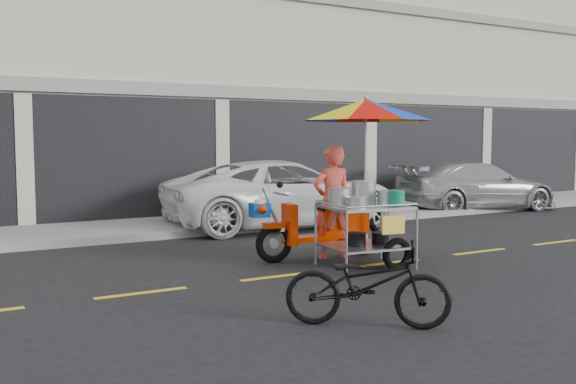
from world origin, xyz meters
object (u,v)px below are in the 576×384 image
silver_pickup (475,186)px  white_pickup (285,194)px  near_bicycle (367,284)px  food_vendor_rig (352,159)px

silver_pickup → white_pickup: bearing=101.7°
near_bicycle → white_pickup: bearing=16.0°
white_pickup → near_bicycle: (-2.99, -7.05, -0.29)m
white_pickup → food_vendor_rig: size_ratio=2.03×
white_pickup → near_bicycle: white_pickup is taller
silver_pickup → near_bicycle: (-9.13, -7.30, -0.21)m
white_pickup → near_bicycle: size_ratio=3.09×
silver_pickup → near_bicycle: bearing=138.0°
white_pickup → food_vendor_rig: bearing=169.4°
silver_pickup → near_bicycle: silver_pickup is taller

